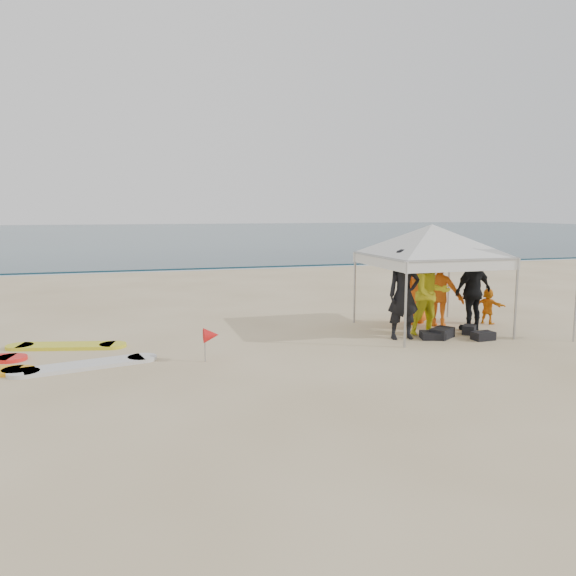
# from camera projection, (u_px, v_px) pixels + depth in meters

# --- Properties ---
(ground) EXTENTS (120.00, 120.00, 0.00)m
(ground) POSITION_uv_depth(u_px,v_px,m) (303.00, 384.00, 9.11)
(ground) COLOR beige
(ground) RESTS_ON ground
(ocean) EXTENTS (160.00, 84.00, 0.08)m
(ocean) POSITION_uv_depth(u_px,v_px,m) (149.00, 233.00, 66.18)
(ocean) COLOR #0C2633
(ocean) RESTS_ON ground
(shoreline_foam) EXTENTS (160.00, 1.20, 0.01)m
(shoreline_foam) POSITION_uv_depth(u_px,v_px,m) (186.00, 270.00, 26.42)
(shoreline_foam) COLOR silver
(shoreline_foam) RESTS_ON ground
(person_black_a) EXTENTS (0.75, 0.52, 1.95)m
(person_black_a) POSITION_uv_depth(u_px,v_px,m) (404.00, 295.00, 12.15)
(person_black_a) COLOR black
(person_black_a) RESTS_ON ground
(person_yellow) EXTENTS (0.95, 0.75, 1.90)m
(person_yellow) POSITION_uv_depth(u_px,v_px,m) (431.00, 293.00, 12.50)
(person_yellow) COLOR yellow
(person_yellow) RESTS_ON ground
(person_orange_a) EXTENTS (1.30, 1.25, 1.78)m
(person_orange_a) POSITION_uv_depth(u_px,v_px,m) (440.00, 290.00, 13.53)
(person_orange_a) COLOR #D75813
(person_orange_a) RESTS_ON ground
(person_black_b) EXTENTS (1.15, 0.69, 1.84)m
(person_black_b) POSITION_uv_depth(u_px,v_px,m) (473.00, 291.00, 13.03)
(person_black_b) COLOR black
(person_black_b) RESTS_ON ground
(person_orange_b) EXTENTS (0.88, 0.72, 1.56)m
(person_orange_b) POSITION_uv_depth(u_px,v_px,m) (416.00, 292.00, 13.81)
(person_orange_b) COLOR orange
(person_orange_b) RESTS_ON ground
(person_seated) EXTENTS (0.64, 0.84, 0.88)m
(person_seated) POSITION_uv_depth(u_px,v_px,m) (488.00, 306.00, 13.84)
(person_seated) COLOR orange
(person_seated) RESTS_ON ground
(canopy_tent) EXTENTS (3.74, 3.74, 2.82)m
(canopy_tent) POSITION_uv_depth(u_px,v_px,m) (432.00, 225.00, 12.79)
(canopy_tent) COLOR #A5A5A8
(canopy_tent) RESTS_ON ground
(marker_pennant) EXTENTS (0.28, 0.28, 0.64)m
(marker_pennant) POSITION_uv_depth(u_px,v_px,m) (211.00, 335.00, 10.38)
(marker_pennant) COLOR #A5A5A8
(marker_pennant) RESTS_ON ground
(gear_pile) EXTENTS (1.57, 0.97, 0.22)m
(gear_pile) POSITION_uv_depth(u_px,v_px,m) (452.00, 334.00, 12.34)
(gear_pile) COLOR black
(gear_pile) RESTS_ON ground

